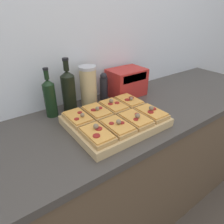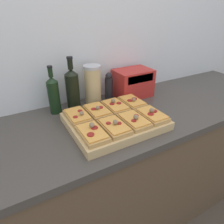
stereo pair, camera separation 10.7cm
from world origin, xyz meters
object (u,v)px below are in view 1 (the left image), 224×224
(grain_jar_tall, at_px, (88,86))
(pepper_mill, at_px, (104,87))
(olive_oil_bottle, at_px, (50,97))
(toaster_oven, at_px, (126,82))
(wine_bottle, at_px, (69,90))
(cutting_board, at_px, (115,121))

(grain_jar_tall, distance_m, pepper_mill, 0.12)
(olive_oil_bottle, relative_size, toaster_oven, 1.03)
(olive_oil_bottle, bearing_deg, wine_bottle, 0.00)
(cutting_board, bearing_deg, grain_jar_tall, 87.70)
(wine_bottle, xyz_separation_m, grain_jar_tall, (0.13, -0.00, -0.00))
(cutting_board, xyz_separation_m, olive_oil_bottle, (-0.24, 0.30, 0.09))
(cutting_board, distance_m, grain_jar_tall, 0.31)
(cutting_board, xyz_separation_m, wine_bottle, (-0.12, 0.30, 0.11))
(wine_bottle, distance_m, toaster_oven, 0.43)
(olive_oil_bottle, height_order, pepper_mill, olive_oil_bottle)
(olive_oil_bottle, bearing_deg, pepper_mill, -0.00)
(wine_bottle, distance_m, pepper_mill, 0.25)
(cutting_board, relative_size, olive_oil_bottle, 1.70)
(wine_bottle, height_order, pepper_mill, wine_bottle)
(wine_bottle, bearing_deg, grain_jar_tall, -0.00)
(olive_oil_bottle, bearing_deg, grain_jar_tall, -0.00)
(toaster_oven, bearing_deg, wine_bottle, 178.09)
(wine_bottle, xyz_separation_m, toaster_oven, (0.43, -0.01, -0.04))
(olive_oil_bottle, height_order, toaster_oven, olive_oil_bottle)
(cutting_board, bearing_deg, toaster_oven, 42.43)
(grain_jar_tall, height_order, toaster_oven, grain_jar_tall)
(cutting_board, height_order, pepper_mill, pepper_mill)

